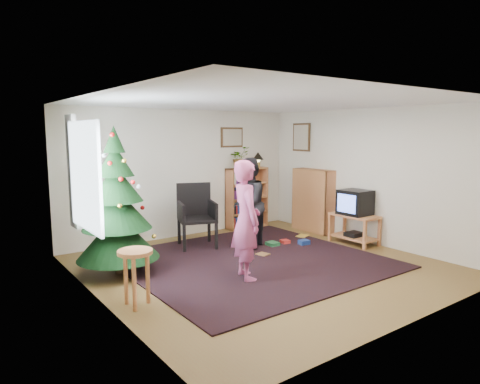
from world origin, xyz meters
TOP-DOWN VIEW (x-y plane):
  - floor at (0.00, 0.00)m, footprint 5.00×5.00m
  - ceiling at (0.00, 0.00)m, footprint 5.00×5.00m
  - wall_back at (0.00, 2.50)m, footprint 5.00×0.02m
  - wall_front at (0.00, -2.50)m, footprint 5.00×0.02m
  - wall_left at (-2.50, 0.00)m, footprint 0.02×5.00m
  - wall_right at (2.50, 0.00)m, footprint 0.02×5.00m
  - rug at (0.00, 0.30)m, footprint 3.80×3.60m
  - window_pane at (-2.47, 0.60)m, footprint 0.04×1.20m
  - curtain at (-2.43, 1.30)m, footprint 0.06×0.35m
  - picture_back at (1.15, 2.48)m, footprint 0.55×0.03m
  - picture_right at (2.48, 1.75)m, footprint 0.03×0.50m
  - christmas_tree at (-1.93, 0.99)m, footprint 1.19×1.19m
  - bookshelf_back at (1.45, 2.34)m, footprint 0.95×0.30m
  - bookshelf_right at (2.34, 1.23)m, footprint 0.30×0.95m
  - tv_stand at (2.22, 0.06)m, footprint 0.48×0.87m
  - crt_tv at (2.22, 0.06)m, footprint 0.49×0.52m
  - armchair at (-0.27, 1.67)m, footprint 0.79×0.81m
  - stool at (-2.20, -0.30)m, footprint 0.41×0.41m
  - person_standing at (-0.56, -0.29)m, footprint 0.56×0.70m
  - person_by_chair at (0.39, 0.92)m, footprint 1.00×0.95m
  - potted_plant at (1.25, 2.34)m, footprint 0.46×0.41m
  - table_lamp at (1.75, 2.34)m, footprint 0.25×0.25m
  - floor_clutter at (1.11, 0.70)m, footprint 1.64×0.73m

SIDE VIEW (x-z plane):
  - floor at x=0.00m, z-range 0.00..0.00m
  - rug at x=0.00m, z-range 0.00..0.02m
  - floor_clutter at x=1.11m, z-range 0.00..0.08m
  - tv_stand at x=2.22m, z-range 0.05..0.60m
  - stool at x=-2.20m, z-range 0.19..0.87m
  - armchair at x=-0.27m, z-range 0.05..1.19m
  - bookshelf_back at x=1.45m, z-range 0.01..1.31m
  - bookshelf_right at x=2.34m, z-range 0.01..1.31m
  - crt_tv at x=2.22m, z-range 0.55..1.01m
  - person_by_chair at x=0.39m, z-range 0.00..1.62m
  - person_standing at x=-0.56m, z-range 0.00..1.68m
  - christmas_tree at x=-1.93m, z-range -0.18..1.97m
  - wall_back at x=0.00m, z-range 0.00..2.50m
  - wall_front at x=0.00m, z-range 0.00..2.50m
  - wall_left at x=-2.50m, z-range 0.00..2.50m
  - wall_right at x=2.50m, z-range 0.00..2.50m
  - window_pane at x=-2.47m, z-range 0.80..2.20m
  - curtain at x=-2.43m, z-range 0.70..2.30m
  - table_lamp at x=1.75m, z-range 1.36..1.69m
  - potted_plant at x=1.25m, z-range 1.30..1.76m
  - picture_back at x=1.15m, z-range 1.74..2.16m
  - picture_right at x=2.48m, z-range 1.65..2.25m
  - ceiling at x=0.00m, z-range 2.50..2.50m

